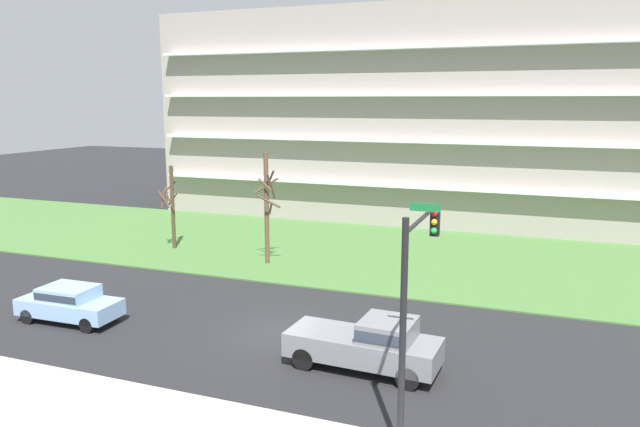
% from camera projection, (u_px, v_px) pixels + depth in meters
% --- Properties ---
extents(ground, '(160.00, 160.00, 0.00)m').
position_uv_depth(ground, '(280.00, 333.00, 24.79)').
color(ground, '#232326').
extents(grass_lawn_strip, '(80.00, 16.00, 0.08)m').
position_uv_depth(grass_lawn_strip, '(374.00, 253.00, 37.63)').
color(grass_lawn_strip, '#477238').
rests_on(grass_lawn_strip, ground).
extents(apartment_building, '(41.30, 11.91, 16.24)m').
position_uv_depth(apartment_building, '(422.00, 116.00, 48.52)').
color(apartment_building, '#9E938C').
rests_on(apartment_building, ground).
extents(tree_far_left, '(1.19, 1.64, 5.34)m').
position_uv_depth(tree_far_left, '(172.00, 206.00, 38.26)').
color(tree_far_left, '#4C3828').
rests_on(tree_far_left, ground).
extents(tree_left, '(1.90, 1.92, 6.48)m').
position_uv_depth(tree_left, '(267.00, 206.00, 34.60)').
color(tree_left, brown).
rests_on(tree_left, ground).
extents(sedan_blue_near_left, '(4.44, 1.91, 1.57)m').
position_uv_depth(sedan_blue_near_left, '(69.00, 302.00, 25.93)').
color(sedan_blue_near_left, '#8CB2E0').
rests_on(sedan_blue_near_left, ground).
extents(pickup_gray_center_left, '(5.49, 2.26, 1.95)m').
position_uv_depth(pickup_gray_center_left, '(369.00, 343.00, 21.22)').
color(pickup_gray_center_left, slate).
rests_on(pickup_gray_center_left, ground).
extents(traffic_signal_mast, '(0.90, 4.58, 6.47)m').
position_uv_depth(traffic_signal_mast, '(416.00, 281.00, 16.97)').
color(traffic_signal_mast, black).
rests_on(traffic_signal_mast, ground).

